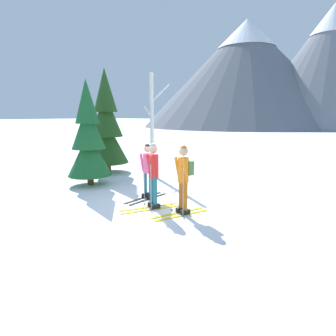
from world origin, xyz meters
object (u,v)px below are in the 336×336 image
Objects in this scene: skier_in_pink at (148,168)px; pine_tree_mid at (88,138)px; pine_tree_near at (106,126)px; birch_tree_tall at (152,125)px; skier_in_red at (153,173)px; skier_in_orange at (184,175)px.

skier_in_pink is 0.45× the size of pine_tree_mid.
pine_tree_near is 1.08× the size of birch_tree_tall.
skier_in_red is 4.46m from birch_tree_tall.
skier_in_red is 3.74m from pine_tree_mid.
pine_tree_mid is 2.79m from birch_tree_tall.
skier_in_orange is 4.62m from pine_tree_mid.
pine_tree_mid reaches higher than skier_in_orange.
skier_in_orange is at bearing -11.72° from pine_tree_mid.
birch_tree_tall is at bearing 125.22° from skier_in_red.
pine_tree_near reaches higher than skier_in_pink.
skier_in_orange is at bearing -45.54° from birch_tree_tall.
skier_in_orange is at bearing -28.51° from pine_tree_near.
skier_in_orange is at bearing 2.74° from skier_in_red.
pine_tree_mid reaches higher than skier_in_red.
skier_in_pink is at bearing 134.11° from skier_in_red.
skier_in_orange is 6.48m from pine_tree_near.
birch_tree_tall is at bearing 67.49° from pine_tree_mid.
birch_tree_tall reaches higher than skier_in_pink.
pine_tree_near reaches higher than skier_in_orange.
pine_tree_near is at bearing 118.44° from pine_tree_mid.
pine_tree_mid is (-4.46, 0.93, 0.72)m from skier_in_orange.
birch_tree_tall is (1.06, 2.55, 0.42)m from pine_tree_mid.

